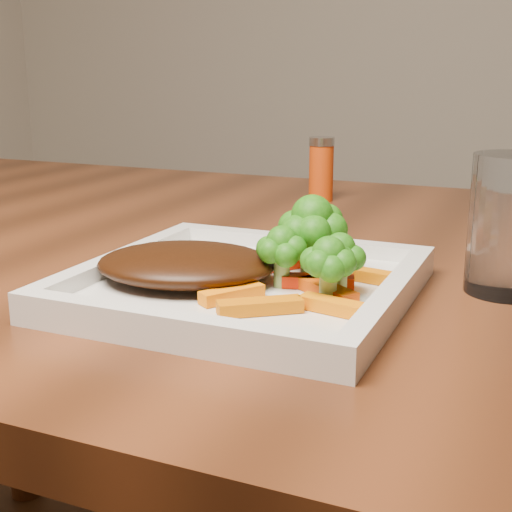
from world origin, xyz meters
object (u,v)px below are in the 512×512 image
at_px(steak, 186,264).
at_px(drinking_glass, 511,225).
at_px(plate, 245,290).
at_px(spice_shaker, 321,169).

height_order(steak, drinking_glass, drinking_glass).
bearing_deg(plate, spice_shaker, 100.45).
height_order(spice_shaker, drinking_glass, drinking_glass).
relative_size(plate, spice_shaker, 2.93).
xyz_separation_m(steak, spice_shaker, (-0.03, 0.47, 0.02)).
relative_size(plate, steak, 1.75).
xyz_separation_m(plate, spice_shaker, (-0.08, 0.45, 0.04)).
height_order(steak, spice_shaker, spice_shaker).
bearing_deg(plate, steak, -164.56).
bearing_deg(drinking_glass, plate, -153.30).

